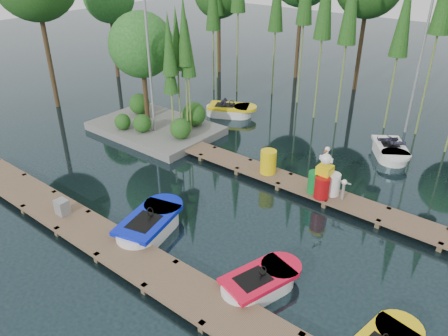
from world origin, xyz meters
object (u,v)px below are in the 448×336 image
Objects in this scene: boat_red at (260,283)px; drum_cluster at (324,181)px; utility_cabinet at (62,207)px; island at (151,68)px; boat_yellow_far at (230,110)px; boat_blue at (150,225)px; yellow_barrel at (268,162)px.

drum_cluster reaches higher than boat_red.
island is at bearing 114.73° from utility_cabinet.
boat_yellow_far reaches higher than utility_cabinet.
island is at bearing 121.25° from boat_blue.
boat_blue is 5.96× the size of utility_cabinet.
boat_yellow_far is 11.82m from utility_cabinet.
boat_blue is at bearing 26.12° from utility_cabinet.
utility_cabinet is at bearing -88.54° from boat_yellow_far.
boat_red is 5.47m from drum_cluster.
utility_cabinet is at bearing -133.36° from drum_cluster.
boat_blue is 6.54m from drum_cluster.
utility_cabinet is (-7.32, -1.48, 0.32)m from boat_red.
drum_cluster is (6.47, 6.85, 0.30)m from utility_cabinet.
boat_blue is 1.67× the size of drum_cluster.
drum_cluster is (3.59, 5.44, 0.58)m from boat_blue.
boat_yellow_far is (-4.63, 10.28, 0.01)m from boat_blue.
boat_yellow_far is at bearing 148.19° from boat_red.
boat_blue reaches higher than boat_red.
drum_cluster reaches higher than boat_yellow_far.
island is at bearing 166.51° from boat_red.
yellow_barrel is at bearing 138.24° from boat_red.
boat_blue is (6.47, -6.38, -2.89)m from island.
yellow_barrel is at bearing 60.78° from utility_cabinet.
utility_cabinet is at bearing -168.02° from boat_blue.
drum_cluster is (10.05, -0.94, -2.31)m from island.
boat_yellow_far is 3.16× the size of yellow_barrel.
yellow_barrel reaches higher than utility_cabinet.
utility_cabinet is 0.55× the size of yellow_barrel.
boat_red is 6.51m from yellow_barrel.
utility_cabinet is 0.28× the size of drum_cluster.
island is 12.94m from boat_red.
drum_cluster reaches higher than yellow_barrel.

